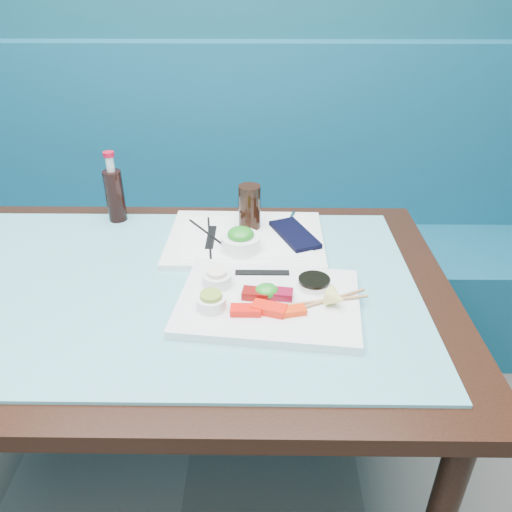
{
  "coord_description": "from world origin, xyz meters",
  "views": [
    {
      "loc": [
        0.24,
        0.45,
        1.43
      ],
      "look_at": [
        0.22,
        1.51,
        0.8
      ],
      "focal_mm": 35.0,
      "sensor_mm": 36.0,
      "label": 1
    }
  ],
  "objects_px": {
    "serving_tray": "(246,239)",
    "cola_bottle_body": "(115,196)",
    "dining_table": "(167,313)",
    "cola_glass": "(250,207)",
    "booth_bench": "(206,249)",
    "seaweed_bowl": "(241,243)",
    "sashimi_plate": "(269,302)"
  },
  "relations": [
    {
      "from": "dining_table",
      "to": "cola_glass",
      "type": "distance_m",
      "value": 0.38
    },
    {
      "from": "booth_bench",
      "to": "sashimi_plate",
      "type": "distance_m",
      "value": 1.04
    },
    {
      "from": "dining_table",
      "to": "serving_tray",
      "type": "relative_size",
      "value": 3.29
    },
    {
      "from": "sashimi_plate",
      "to": "serving_tray",
      "type": "height_order",
      "value": "sashimi_plate"
    },
    {
      "from": "booth_bench",
      "to": "sashimi_plate",
      "type": "relative_size",
      "value": 7.48
    },
    {
      "from": "cola_bottle_body",
      "to": "seaweed_bowl",
      "type": "bearing_deg",
      "value": -28.79
    },
    {
      "from": "seaweed_bowl",
      "to": "cola_glass",
      "type": "height_order",
      "value": "cola_glass"
    },
    {
      "from": "booth_bench",
      "to": "dining_table",
      "type": "xyz_separation_m",
      "value": [
        0.0,
        -0.84,
        0.29
      ]
    },
    {
      "from": "cola_glass",
      "to": "serving_tray",
      "type": "bearing_deg",
      "value": -100.3
    },
    {
      "from": "dining_table",
      "to": "seaweed_bowl",
      "type": "height_order",
      "value": "seaweed_bowl"
    },
    {
      "from": "cola_bottle_body",
      "to": "sashimi_plate",
      "type": "bearing_deg",
      "value": -44.03
    },
    {
      "from": "dining_table",
      "to": "sashimi_plate",
      "type": "xyz_separation_m",
      "value": [
        0.25,
        -0.09,
        0.1
      ]
    },
    {
      "from": "dining_table",
      "to": "cola_glass",
      "type": "xyz_separation_m",
      "value": [
        0.2,
        0.27,
        0.17
      ]
    },
    {
      "from": "booth_bench",
      "to": "cola_bottle_body",
      "type": "distance_m",
      "value": 0.7
    },
    {
      "from": "dining_table",
      "to": "cola_glass",
      "type": "relative_size",
      "value": 11.06
    },
    {
      "from": "serving_tray",
      "to": "cola_bottle_body",
      "type": "bearing_deg",
      "value": 162.14
    },
    {
      "from": "dining_table",
      "to": "sashimi_plate",
      "type": "bearing_deg",
      "value": -19.64
    },
    {
      "from": "dining_table",
      "to": "cola_bottle_body",
      "type": "distance_m",
      "value": 0.43
    },
    {
      "from": "serving_tray",
      "to": "cola_bottle_body",
      "type": "distance_m",
      "value": 0.42
    },
    {
      "from": "sashimi_plate",
      "to": "seaweed_bowl",
      "type": "height_order",
      "value": "seaweed_bowl"
    },
    {
      "from": "serving_tray",
      "to": "cola_glass",
      "type": "xyz_separation_m",
      "value": [
        0.01,
        0.05,
        0.07
      ]
    },
    {
      "from": "dining_table",
      "to": "serving_tray",
      "type": "height_order",
      "value": "serving_tray"
    },
    {
      "from": "seaweed_bowl",
      "to": "booth_bench",
      "type": "bearing_deg",
      "value": 104.63
    },
    {
      "from": "serving_tray",
      "to": "cola_glass",
      "type": "height_order",
      "value": "cola_glass"
    },
    {
      "from": "cola_glass",
      "to": "dining_table",
      "type": "bearing_deg",
      "value": -127.5
    },
    {
      "from": "seaweed_bowl",
      "to": "cola_glass",
      "type": "bearing_deg",
      "value": 81.25
    },
    {
      "from": "seaweed_bowl",
      "to": "cola_glass",
      "type": "distance_m",
      "value": 0.14
    },
    {
      "from": "dining_table",
      "to": "cola_bottle_body",
      "type": "bearing_deg",
      "value": 119.49
    },
    {
      "from": "booth_bench",
      "to": "dining_table",
      "type": "distance_m",
      "value": 0.89
    },
    {
      "from": "booth_bench",
      "to": "cola_bottle_body",
      "type": "bearing_deg",
      "value": -111.36
    },
    {
      "from": "dining_table",
      "to": "booth_bench",
      "type": "bearing_deg",
      "value": 90.0
    },
    {
      "from": "serving_tray",
      "to": "sashimi_plate",
      "type": "bearing_deg",
      "value": -77.51
    }
  ]
}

